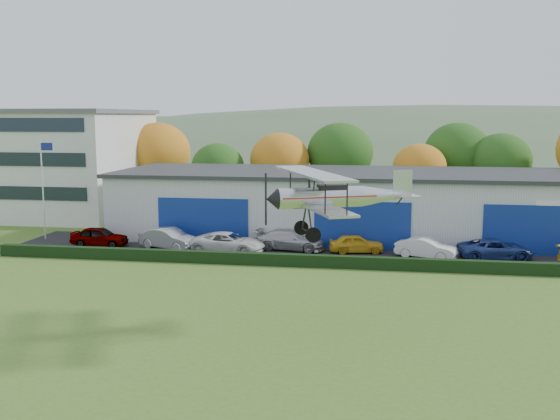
# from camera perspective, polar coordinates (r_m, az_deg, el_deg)

# --- Properties ---
(ground) EXTENTS (300.00, 300.00, 0.00)m
(ground) POSITION_cam_1_polar(r_m,az_deg,el_deg) (26.84, -5.36, -12.92)
(ground) COLOR #4A6C22
(ground) RESTS_ON ground
(apron) EXTENTS (48.00, 9.00, 0.05)m
(apron) POSITION_cam_1_polar(r_m,az_deg,el_deg) (46.34, 4.79, -3.74)
(apron) COLOR black
(apron) RESTS_ON ground
(hedge) EXTENTS (46.00, 0.60, 0.80)m
(hedge) POSITION_cam_1_polar(r_m,az_deg,el_deg) (41.59, 4.29, -4.61)
(hedge) COLOR black
(hedge) RESTS_ON ground
(hangar) EXTENTS (40.60, 12.60, 5.30)m
(hangar) POSITION_cam_1_polar(r_m,az_deg,el_deg) (52.66, 7.58, 0.59)
(hangar) COLOR #B2B7BC
(hangar) RESTS_ON ground
(office_block) EXTENTS (20.60, 15.60, 10.40)m
(office_block) POSITION_cam_1_polar(r_m,az_deg,el_deg) (68.59, -21.00, 4.05)
(office_block) COLOR silver
(office_block) RESTS_ON ground
(flagpole) EXTENTS (1.05, 0.10, 8.00)m
(flagpole) POSITION_cam_1_polar(r_m,az_deg,el_deg) (53.36, -20.39, 2.54)
(flagpole) COLOR silver
(flagpole) RESTS_ON ground
(tree_belt) EXTENTS (75.70, 13.22, 10.12)m
(tree_belt) POSITION_cam_1_polar(r_m,az_deg,el_deg) (65.17, 4.30, 4.73)
(tree_belt) COLOR #3D2614
(tree_belt) RESTS_ON ground
(distant_hills) EXTENTS (430.00, 196.00, 56.00)m
(distant_hills) POSITION_cam_1_polar(r_m,az_deg,el_deg) (166.11, 5.36, 0.46)
(distant_hills) COLOR #4C6642
(distant_hills) RESTS_ON ground
(car_0) EXTENTS (4.26, 1.72, 1.45)m
(car_0) POSITION_cam_1_polar(r_m,az_deg,el_deg) (49.83, -15.86, -2.30)
(car_0) COLOR gray
(car_0) RESTS_ON apron
(car_1) EXTENTS (4.98, 3.29, 1.55)m
(car_1) POSITION_cam_1_polar(r_m,az_deg,el_deg) (47.53, -9.89, -2.55)
(car_1) COLOR silver
(car_1) RESTS_ON apron
(car_2) EXTENTS (5.46, 2.89, 1.46)m
(car_2) POSITION_cam_1_polar(r_m,az_deg,el_deg) (45.74, -4.65, -2.93)
(car_2) COLOR silver
(car_2) RESTS_ON apron
(car_3) EXTENTS (5.31, 2.74, 1.47)m
(car_3) POSITION_cam_1_polar(r_m,az_deg,el_deg) (46.58, 0.95, -2.69)
(car_3) COLOR silver
(car_3) RESTS_ON apron
(car_4) EXTENTS (4.11, 2.24, 1.33)m
(car_4) POSITION_cam_1_polar(r_m,az_deg,el_deg) (45.94, 6.85, -3.00)
(car_4) COLOR gold
(car_4) RESTS_ON apron
(car_5) EXTENTS (4.43, 2.76, 1.38)m
(car_5) POSITION_cam_1_polar(r_m,az_deg,el_deg) (45.03, 12.96, -3.36)
(car_5) COLOR silver
(car_5) RESTS_ON apron
(car_6) EXTENTS (5.26, 3.01, 1.38)m
(car_6) POSITION_cam_1_polar(r_m,az_deg,el_deg) (45.99, 18.72, -3.34)
(car_6) COLOR navy
(car_6) RESTS_ON apron
(biplane) EXTENTS (7.19, 7.92, 3.03)m
(biplane) POSITION_cam_1_polar(r_m,az_deg,el_deg) (29.07, 4.82, 1.35)
(biplane) COLOR silver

